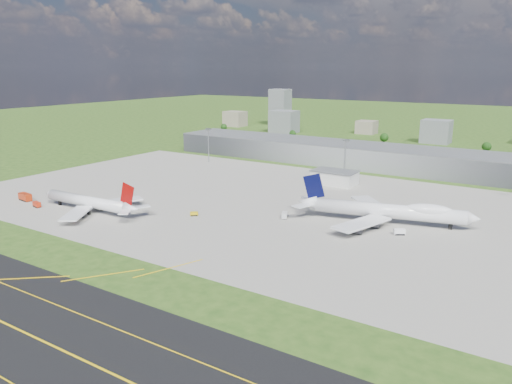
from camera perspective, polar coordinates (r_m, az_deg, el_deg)
The scene contains 22 objects.
ground at distance 361.19m, azimuth 10.74°, elevation 2.62°, with size 1400.00×1400.00×0.00m, color #294C17.
apron at distance 260.17m, azimuth 3.53°, elevation -1.62°, with size 360.00×190.00×0.08m, color gray.
terminal at distance 373.55m, azimuth 11.67°, elevation 4.12°, with size 300.00×42.00×15.00m, color gray.
ops_building at distance 311.44m, azimuth 8.97°, elevation 1.62°, with size 26.00×16.00×8.00m, color silver.
mast_west at distance 378.00m, azimuth -5.46°, elevation 6.03°, with size 3.50×2.00×25.90m.
mast_center at distance 322.41m, azimuth 10.15°, elevation 4.48°, with size 3.50×2.00×25.90m.
airliner_red_twin at distance 261.66m, azimuth -18.37°, elevation -1.15°, with size 65.71×51.26×18.05m.
airliner_blue_quad at distance 237.76m, azimuth 14.89°, elevation -2.12°, with size 80.86×62.42×21.34m.
fire_truck at distance 297.21m, azimuth -24.88°, elevation -0.54°, with size 9.48×4.54×4.00m.
crash_tender at distance 281.10m, azimuth -23.76°, elevation -1.33°, with size 5.63×3.25×2.82m.
tug_yellow at distance 244.54m, azimuth -7.09°, elevation -2.50°, with size 4.35×4.19×1.89m.
van_white_near at distance 239.26m, azimuth 3.29°, elevation -2.68°, with size 4.60×6.13×2.82m.
van_white_far at distance 224.38m, azimuth 16.08°, elevation -4.42°, with size 5.28×4.46×2.49m.
bldg_far_w at distance 613.52m, azimuth -2.41°, elevation 8.36°, with size 24.00×20.00×18.00m, color gray.
bldg_w at distance 553.70m, azimuth 3.22°, elevation 8.04°, with size 28.00×22.00×24.00m, color slate.
bldg_cw at distance 556.75m, azimuth 12.52°, elevation 7.25°, with size 20.00×18.00×14.00m, color gray.
bldg_c at distance 504.92m, azimuth 19.90°, elevation 6.52°, with size 26.00×20.00×22.00m, color slate.
bldg_tall_w at distance 624.43m, azimuth 2.77°, elevation 9.66°, with size 22.00×20.00×44.00m, color slate.
tree_far_w at distance 561.99m, azimuth -3.69°, elevation 7.42°, with size 7.20×7.20×8.80m.
tree_w at distance 509.67m, azimuth 4.20°, elevation 6.69°, with size 6.75×6.75×8.25m.
tree_c at distance 487.56m, azimuth 14.43°, elevation 6.06°, with size 8.10×8.10×9.90m.
tree_e at distance 462.54m, azimuth 24.86°, elevation 4.74°, with size 7.65×7.65×9.35m.
Camera 1 is at (131.97, -178.73, 70.52)m, focal length 35.00 mm.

